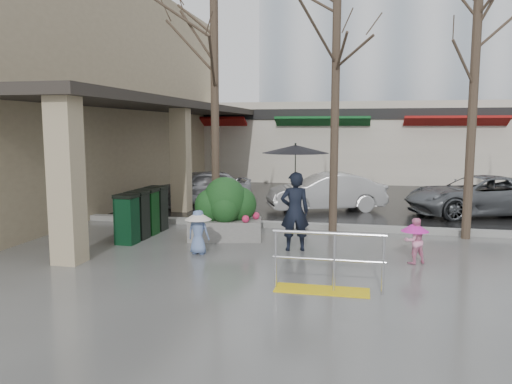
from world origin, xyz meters
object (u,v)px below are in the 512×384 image
at_px(tree_midwest, 337,28).
at_px(child_pink, 415,237).
at_px(tree_west, 214,39).
at_px(news_boxes, 143,213).
at_px(tree_mideast, 476,39).
at_px(handrail, 326,270).
at_px(car_a, 200,187).
at_px(planter, 226,210).
at_px(car_b, 326,192).
at_px(child_blue, 198,227).
at_px(car_c, 478,195).
at_px(woman, 295,184).

xyz_separation_m(tree_midwest, child_pink, (1.80, -2.67, -4.69)).
xyz_separation_m(tree_west, news_boxes, (-1.50, -1.46, -4.49)).
xyz_separation_m(tree_west, tree_mideast, (6.50, 0.00, -0.22)).
bearing_deg(handrail, car_a, 120.45).
bearing_deg(tree_midwest, planter, -152.94).
xyz_separation_m(news_boxes, car_b, (4.27, 4.94, 0.03)).
bearing_deg(car_a, tree_midwest, 18.77).
bearing_deg(handrail, child_blue, 146.26).
distance_m(tree_west, tree_midwest, 3.20).
bearing_deg(news_boxes, tree_west, 46.32).
bearing_deg(car_c, planter, -72.80).
bearing_deg(planter, woman, -23.15).
xyz_separation_m(child_pink, planter, (-4.36, 1.36, 0.19)).
height_order(handrail, car_b, car_b).
bearing_deg(child_pink, child_blue, -24.64).
height_order(handrail, tree_mideast, tree_mideast).
height_order(woman, car_b, woman).
xyz_separation_m(handrail, tree_west, (-3.36, 4.80, 4.71)).
bearing_deg(car_c, handrail, -44.74).
distance_m(news_boxes, car_b, 6.53).
relative_size(child_blue, car_c, 0.22).
relative_size(tree_mideast, child_pink, 6.91).
bearing_deg(car_b, woman, -24.68).
distance_m(tree_mideast, car_b, 6.63).
height_order(handrail, planter, planter).
bearing_deg(tree_mideast, car_b, 136.95).
relative_size(planter, car_a, 0.52).
relative_size(tree_midwest, planter, 3.65).
bearing_deg(tree_midwest, tree_west, -180.00).
xyz_separation_m(planter, car_c, (6.89, 4.94, -0.11)).
distance_m(tree_mideast, car_c, 5.67).
xyz_separation_m(tree_midwest, tree_mideast, (3.30, -0.00, -0.37)).
bearing_deg(woman, child_blue, 5.48).
height_order(woman, child_pink, woman).
height_order(tree_mideast, planter, tree_mideast).
bearing_deg(child_blue, woman, -154.61).
bearing_deg(tree_midwest, car_a, 141.62).
distance_m(news_boxes, car_a, 5.41).
xyz_separation_m(tree_west, car_b, (2.77, 3.48, -4.45)).
distance_m(tree_mideast, woman, 5.64).
relative_size(child_pink, car_b, 0.25).
relative_size(handrail, car_a, 0.51).
height_order(tree_west, planter, tree_west).
height_order(tree_mideast, car_b, tree_mideast).
bearing_deg(car_a, woman, 2.27).
height_order(child_pink, news_boxes, news_boxes).
distance_m(handrail, woman, 3.07).
distance_m(handrail, planter, 4.44).
bearing_deg(tree_mideast, woman, -152.58).
bearing_deg(car_c, tree_midwest, -68.44).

